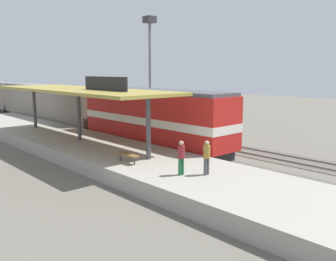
{
  "coord_description": "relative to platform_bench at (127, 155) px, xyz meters",
  "views": [
    {
      "loc": [
        -17.61,
        -23.79,
        5.94
      ],
      "look_at": [
        -1.38,
        -6.17,
        2.0
      ],
      "focal_mm": 38.59,
      "sensor_mm": 36.0,
      "label": 1
    }
  ],
  "objects": [
    {
      "name": "ground_plane",
      "position": [
        8.0,
        7.82,
        -1.34
      ],
      "size": [
        120.0,
        120.0,
        0.0
      ],
      "primitive_type": "plane",
      "color": "#666056"
    },
    {
      "name": "track_near",
      "position": [
        6.0,
        7.82,
        -1.31
      ],
      "size": [
        3.2,
        110.0,
        0.16
      ],
      "color": "#565249",
      "rests_on": "ground"
    },
    {
      "name": "track_far",
      "position": [
        10.6,
        7.82,
        -1.31
      ],
      "size": [
        3.2,
        110.0,
        0.16
      ],
      "color": "#565249",
      "rests_on": "ground"
    },
    {
      "name": "platform",
      "position": [
        1.4,
        7.82,
        -0.89
      ],
      "size": [
        6.0,
        44.0,
        0.9
      ],
      "primitive_type": "cube",
      "color": "#9E998E",
      "rests_on": "ground"
    },
    {
      "name": "station_canopy",
      "position": [
        1.4,
        7.73,
        3.19
      ],
      "size": [
        5.2,
        18.0,
        4.7
      ],
      "color": "#47474C",
      "rests_on": "platform"
    },
    {
      "name": "platform_bench",
      "position": [
        0.0,
        0.0,
        0.0
      ],
      "size": [
        0.44,
        1.7,
        0.5
      ],
      "color": "#333338",
      "rests_on": "platform"
    },
    {
      "name": "locomotive",
      "position": [
        6.0,
        4.85,
        1.07
      ],
      "size": [
        2.93,
        14.43,
        4.44
      ],
      "color": "#28282D",
      "rests_on": "track_near"
    },
    {
      "name": "passenger_carriage_front",
      "position": [
        6.0,
        22.85,
        0.97
      ],
      "size": [
        2.9,
        20.0,
        4.24
      ],
      "color": "#28282D",
      "rests_on": "track_near"
    },
    {
      "name": "light_mast",
      "position": [
        13.8,
        14.51,
        7.05
      ],
      "size": [
        1.1,
        1.1,
        11.7
      ],
      "color": "slate",
      "rests_on": "ground"
    },
    {
      "name": "person_waiting",
      "position": [
        0.5,
        -3.78,
        0.51
      ],
      "size": [
        0.34,
        0.34,
        1.71
      ],
      "color": "#23603D",
      "rests_on": "platform"
    },
    {
      "name": "person_walking",
      "position": [
        1.43,
        -4.6,
        0.51
      ],
      "size": [
        0.34,
        0.34,
        1.71
      ],
      "color": "#4C4C51",
      "rests_on": "platform"
    }
  ]
}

